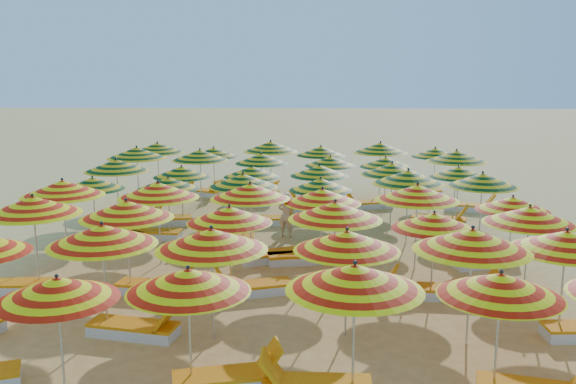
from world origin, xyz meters
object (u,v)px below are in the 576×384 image
object	(u,v)px
umbrella_7	(102,235)
umbrella_22	(417,193)
umbrella_28	(408,177)
umbrella_39	(330,161)
lounger_26	(367,204)
umbrella_13	(127,210)
umbrella_45	(321,151)
lounger_22	(271,220)
umbrella_41	(456,156)
umbrella_32	(252,172)
umbrella_31	(182,172)
lounger_14	(302,257)
umbrella_15	(335,211)
umbrella_17	(530,215)
lounger_8	(10,286)
umbrella_35	(458,172)
umbrella_20	(250,191)
umbrella_24	(93,184)
umbrella_46	(380,148)
beachgoer_a	(286,215)
umbrella_34	(392,169)
umbrella_29	(482,180)
umbrella_38	(261,159)
lounger_21	(163,220)
lounger_30	(258,193)
lounger_16	(114,234)
umbrella_11	(566,241)
umbrella_3	(355,278)
lounger_11	(360,286)
lounger_28	(174,192)
lounger_18	(223,239)
lounger_24	(246,202)
umbrella_26	(243,180)
umbrella_33	(319,171)
umbrella_9	(347,241)
umbrella_8	(212,239)
umbrella_12	(33,205)
lounger_6	(136,328)
lounger_17	(151,233)
umbrella_27	(321,184)
umbrella_30	(116,165)
lounger_12	(459,292)
lounger_20	(138,218)
umbrella_1	(57,289)
umbrella_37	(200,155)
umbrella_19	(158,190)
lounger_10	(252,288)
lounger_15	(483,261)
lounger_23	(441,220)
umbrella_25	(168,183)
umbrella_21	(323,196)
umbrella_44	(271,147)
umbrella_23	(513,204)

from	to	relation	value
umbrella_7	umbrella_22	distance (m)	7.78
umbrella_28	umbrella_39	xyz separation A→B (m)	(-2.08, 4.54, -0.23)
lounger_26	umbrella_13	bearing A→B (deg)	40.09
umbrella_45	lounger_22	distance (m)	5.20
umbrella_41	umbrella_32	bearing A→B (deg)	-163.70
umbrella_31	lounger_14	size ratio (longest dim) A/B	1.20
umbrella_15	umbrella_17	bearing A→B (deg)	0.62
umbrella_39	lounger_8	distance (m)	11.82
umbrella_35	umbrella_20	bearing A→B (deg)	-144.92
umbrella_24	umbrella_46	bearing A→B (deg)	36.12
beachgoer_a	umbrella_34	bearing A→B (deg)	-141.07
umbrella_29	umbrella_7	bearing A→B (deg)	-143.56
umbrella_31	umbrella_38	size ratio (longest dim) A/B	0.87
lounger_21	lounger_30	bearing A→B (deg)	-133.33
lounger_16	umbrella_11	bearing A→B (deg)	171.23
umbrella_3	beachgoer_a	size ratio (longest dim) A/B	1.93
lounger_11	lounger_30	world-z (taller)	same
umbrella_41	lounger_28	xyz separation A→B (m)	(-10.43, 2.35, -1.81)
lounger_18	lounger_24	world-z (taller)	same
umbrella_46	umbrella_26	bearing A→B (deg)	-124.49
umbrella_33	umbrella_46	distance (m)	4.94
umbrella_9	umbrella_39	bearing A→B (deg)	89.96
umbrella_8	lounger_30	xyz separation A→B (m)	(-0.27, 13.24, -1.78)
umbrella_33	umbrella_46	xyz separation A→B (m)	(2.38, 4.32, 0.20)
umbrella_45	umbrella_12	bearing A→B (deg)	-120.93
umbrella_32	lounger_6	xyz separation A→B (m)	(-1.42, -8.89, -1.55)
umbrella_24	lounger_17	xyz separation A→B (m)	(1.56, 0.27, -1.55)
umbrella_27	lounger_21	xyz separation A→B (m)	(-5.02, 1.78, -1.54)
umbrella_30	lounger_12	size ratio (longest dim) A/B	1.45
umbrella_17	lounger_11	bearing A→B (deg)	177.99
lounger_20	lounger_22	distance (m)	4.35
umbrella_1	lounger_22	size ratio (longest dim) A/B	1.10
umbrella_37	lounger_17	distance (m)	4.75
umbrella_12	lounger_6	distance (m)	4.19
umbrella_8	umbrella_39	bearing A→B (deg)	77.64
lounger_12	lounger_22	size ratio (longest dim) A/B	0.99
umbrella_19	umbrella_41	xyz separation A→B (m)	(8.91, 6.40, 0.02)
umbrella_31	umbrella_17	bearing A→B (deg)	-35.79
umbrella_37	lounger_30	size ratio (longest dim) A/B	1.38
umbrella_46	beachgoer_a	world-z (taller)	umbrella_46
umbrella_27	lounger_10	world-z (taller)	umbrella_27
lounger_15	lounger_23	xyz separation A→B (m)	(-0.20, 4.37, 0.00)
lounger_6	beachgoer_a	size ratio (longest dim) A/B	1.35
umbrella_25	umbrella_27	distance (m)	4.42
umbrella_21	lounger_11	world-z (taller)	umbrella_21
umbrella_26	umbrella_44	distance (m)	6.76
lounger_24	beachgoer_a	xyz separation A→B (m)	(1.64, -4.18, 0.52)
umbrella_26	umbrella_28	bearing A→B (deg)	2.42
umbrella_12	umbrella_23	bearing A→B (deg)	9.81
umbrella_17	umbrella_24	xyz separation A→B (m)	(-11.04, 4.27, -0.16)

